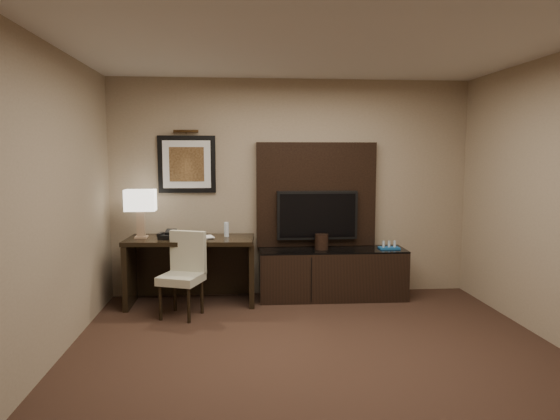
{
  "coord_description": "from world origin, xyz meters",
  "views": [
    {
      "loc": [
        -0.69,
        -3.74,
        1.77
      ],
      "look_at": [
        -0.21,
        1.8,
        1.15
      ],
      "focal_mm": 32.0,
      "sensor_mm": 36.0,
      "label": 1
    }
  ],
  "objects": [
    {
      "name": "water_bottle",
      "position": [
        -0.82,
        2.18,
        0.88
      ],
      "size": [
        0.07,
        0.07,
        0.17
      ],
      "primitive_type": "cylinder",
      "rotation": [
        0.0,
        0.0,
        -0.26
      ],
      "color": "silver",
      "rests_on": "desk"
    },
    {
      "name": "floor",
      "position": [
        0.0,
        0.0,
        -0.01
      ],
      "size": [
        4.5,
        5.0,
        0.01
      ],
      "primitive_type": "cube",
      "color": "black",
      "rests_on": "ground"
    },
    {
      "name": "desk",
      "position": [
        -1.24,
        2.13,
        0.4
      ],
      "size": [
        1.52,
        0.74,
        0.79
      ],
      "primitive_type": "cube",
      "rotation": [
        0.0,
        0.0,
        -0.07
      ],
      "color": "black",
      "rests_on": "floor"
    },
    {
      "name": "desk_phone",
      "position": [
        -1.49,
        2.07,
        0.84
      ],
      "size": [
        0.22,
        0.21,
        0.1
      ],
      "primitive_type": null,
      "rotation": [
        0.0,
        0.0,
        -0.16
      ],
      "color": "black",
      "rests_on": "desk"
    },
    {
      "name": "ceiling",
      "position": [
        0.0,
        0.0,
        2.7
      ],
      "size": [
        4.5,
        5.0,
        0.01
      ],
      "primitive_type": "cube",
      "color": "silver",
      "rests_on": "wall_back"
    },
    {
      "name": "tv",
      "position": [
        0.3,
        2.34,
        1.02
      ],
      "size": [
        1.0,
        0.08,
        0.6
      ],
      "primitive_type": "cube",
      "color": "black",
      "rests_on": "tv_wall_panel"
    },
    {
      "name": "ice_bucket",
      "position": [
        0.33,
        2.2,
        0.71
      ],
      "size": [
        0.21,
        0.21,
        0.19
      ],
      "primitive_type": "cylinder",
      "rotation": [
        0.0,
        0.0,
        -0.31
      ],
      "color": "black",
      "rests_on": "credenza"
    },
    {
      "name": "book",
      "position": [
        -1.13,
        2.07,
        0.9
      ],
      "size": [
        0.16,
        0.06,
        0.21
      ],
      "primitive_type": "imported",
      "rotation": [
        0.0,
        0.0,
        0.27
      ],
      "color": "#B9AB91",
      "rests_on": "desk"
    },
    {
      "name": "tv_wall_panel",
      "position": [
        0.3,
        2.44,
        1.27
      ],
      "size": [
        1.5,
        0.12,
        1.3
      ],
      "primitive_type": "cube",
      "color": "black",
      "rests_on": "wall_back"
    },
    {
      "name": "picture_light",
      "position": [
        -1.3,
        2.44,
        2.05
      ],
      "size": [
        0.04,
        0.04,
        0.3
      ],
      "primitive_type": "cylinder",
      "color": "#402A14",
      "rests_on": "wall_back"
    },
    {
      "name": "wall_back",
      "position": [
        0.0,
        2.5,
        1.35
      ],
      "size": [
        4.5,
        0.01,
        2.7
      ],
      "primitive_type": "cube",
      "color": "gray",
      "rests_on": "floor"
    },
    {
      "name": "credenza",
      "position": [
        0.47,
        2.2,
        0.31
      ],
      "size": [
        1.8,
        0.53,
        0.62
      ],
      "primitive_type": "cube",
      "rotation": [
        0.0,
        0.0,
        -0.02
      ],
      "color": "black",
      "rests_on": "floor"
    },
    {
      "name": "wall_left",
      "position": [
        -2.25,
        0.0,
        1.35
      ],
      "size": [
        0.01,
        5.0,
        2.7
      ],
      "primitive_type": "cube",
      "color": "gray",
      "rests_on": "floor"
    },
    {
      "name": "table_lamp",
      "position": [
        -1.82,
        2.18,
        1.08
      ],
      "size": [
        0.38,
        0.26,
        0.57
      ],
      "primitive_type": null,
      "rotation": [
        0.0,
        0.0,
        0.19
      ],
      "color": "tan",
      "rests_on": "desk"
    },
    {
      "name": "desk_chair",
      "position": [
        -1.31,
        1.64,
        0.43
      ],
      "size": [
        0.56,
        0.6,
        0.87
      ],
      "primitive_type": null,
      "rotation": [
        0.0,
        0.0,
        -0.36
      ],
      "color": "beige",
      "rests_on": "floor"
    },
    {
      "name": "blue_folder",
      "position": [
        -1.19,
        2.09,
        0.8
      ],
      "size": [
        0.26,
        0.34,
        0.02
      ],
      "primitive_type": "cube",
      "rotation": [
        0.0,
        0.0,
        0.01
      ],
      "color": "#165292",
      "rests_on": "desk"
    },
    {
      "name": "artwork",
      "position": [
        -1.3,
        2.48,
        1.65
      ],
      "size": [
        0.7,
        0.04,
        0.7
      ],
      "primitive_type": "cube",
      "color": "black",
      "rests_on": "wall_back"
    },
    {
      "name": "minibar_tray",
      "position": [
        1.17,
        2.16,
        0.66
      ],
      "size": [
        0.25,
        0.15,
        0.09
      ],
      "primitive_type": null,
      "rotation": [
        0.0,
        0.0,
        -0.01
      ],
      "color": "#17579A",
      "rests_on": "credenza"
    },
    {
      "name": "wall_front",
      "position": [
        0.0,
        -2.5,
        1.35
      ],
      "size": [
        4.5,
        0.01,
        2.7
      ],
      "primitive_type": "cube",
      "color": "gray",
      "rests_on": "floor"
    }
  ]
}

